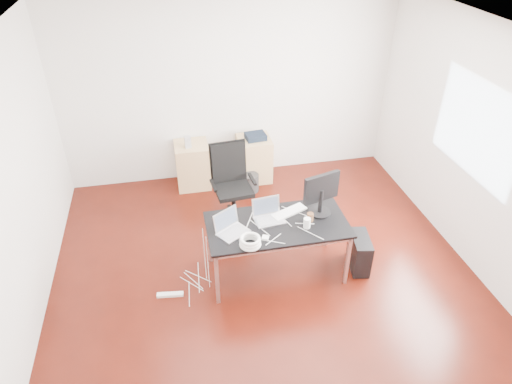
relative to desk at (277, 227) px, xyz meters
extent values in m
plane|color=#360C06|center=(-0.14, -0.04, -0.68)|extent=(5.00, 5.00, 0.00)
plane|color=silver|center=(-0.14, -0.04, 2.12)|extent=(5.00, 5.00, 0.00)
plane|color=silver|center=(-0.14, 2.46, 0.72)|extent=(5.00, 0.00, 5.00)
plane|color=silver|center=(-2.64, -0.04, 0.72)|extent=(0.00, 5.00, 5.00)
plane|color=silver|center=(2.36, -0.04, 0.72)|extent=(0.00, 5.00, 5.00)
plane|color=white|center=(2.34, 0.16, 0.92)|extent=(0.00, 1.50, 1.50)
cube|color=black|center=(0.00, 0.00, 0.04)|extent=(1.60, 0.80, 0.03)
cube|color=silver|center=(-0.75, -0.35, -0.33)|extent=(0.04, 0.04, 0.70)
cube|color=silver|center=(-0.75, 0.35, -0.33)|extent=(0.04, 0.04, 0.70)
cube|color=silver|center=(0.75, -0.35, -0.33)|extent=(0.04, 0.04, 0.70)
cube|color=silver|center=(0.75, 0.35, -0.33)|extent=(0.04, 0.04, 0.70)
cylinder|color=black|center=(-0.32, 1.14, -0.44)|extent=(0.06, 0.06, 0.47)
cube|color=black|center=(-0.32, 1.14, -0.18)|extent=(0.52, 0.50, 0.06)
cube|color=black|center=(-0.35, 1.36, 0.13)|extent=(0.47, 0.14, 0.55)
cube|color=tan|center=(-0.79, 2.19, -0.33)|extent=(0.50, 0.50, 0.70)
cube|color=tan|center=(0.18, 2.19, -0.33)|extent=(0.50, 0.50, 0.70)
cube|color=black|center=(1.01, -0.11, -0.46)|extent=(0.27, 0.48, 0.44)
cylinder|color=black|center=(0.05, 1.83, -0.54)|extent=(0.30, 0.30, 0.28)
cube|color=white|center=(-1.28, -0.14, -0.66)|extent=(0.31, 0.10, 0.04)
cube|color=silver|center=(-0.52, -0.07, 0.06)|extent=(0.40, 0.37, 0.01)
cube|color=silver|center=(-0.58, 0.03, 0.18)|extent=(0.30, 0.22, 0.22)
cube|color=#475166|center=(-0.58, 0.02, 0.18)|extent=(0.26, 0.19, 0.18)
cube|color=silver|center=(-0.08, 0.07, 0.06)|extent=(0.35, 0.27, 0.01)
cube|color=silver|center=(-0.09, 0.18, 0.18)|extent=(0.33, 0.08, 0.22)
cube|color=#475166|center=(-0.09, 0.18, 0.18)|extent=(0.29, 0.07, 0.18)
cylinder|color=black|center=(0.54, 0.11, 0.06)|extent=(0.26, 0.26, 0.02)
cylinder|color=black|center=(0.54, 0.11, 0.22)|extent=(0.05, 0.05, 0.30)
cube|color=black|center=(0.54, 0.12, 0.39)|extent=(0.45, 0.17, 0.34)
cube|color=#475166|center=(0.54, 0.15, 0.39)|extent=(0.38, 0.12, 0.29)
cube|color=white|center=(0.19, 0.18, 0.06)|extent=(0.46, 0.30, 0.02)
cylinder|color=white|center=(0.31, -0.13, 0.11)|extent=(0.09, 0.09, 0.12)
cylinder|color=brown|center=(0.38, -0.02, 0.10)|extent=(0.09, 0.09, 0.10)
torus|color=white|center=(-0.37, -0.31, 0.07)|extent=(0.24, 0.24, 0.04)
torus|color=white|center=(-0.37, -0.31, 0.11)|extent=(0.23, 0.23, 0.04)
torus|color=white|center=(-0.37, -0.31, 0.14)|extent=(0.22, 0.22, 0.04)
cube|color=white|center=(-0.19, -0.23, 0.07)|extent=(0.09, 0.09, 0.03)
cube|color=#9E9E9E|center=(-0.84, 2.11, 0.11)|extent=(0.10, 0.09, 0.18)
cube|color=black|center=(0.20, 2.17, 0.07)|extent=(0.32, 0.27, 0.09)
camera|label=1|loc=(-1.06, -3.97, 3.20)|focal=32.00mm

